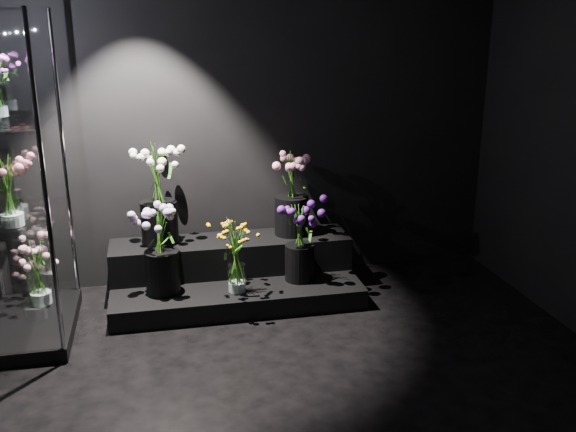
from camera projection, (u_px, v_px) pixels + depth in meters
name	position (u px, v px, depth m)	size (l,w,h in m)	color
floor	(312.00, 407.00, 3.60)	(4.00, 4.00, 0.00)	black
wall_back	(252.00, 109.00, 5.05)	(4.00, 4.00, 0.00)	black
wall_front	(557.00, 372.00, 1.31)	(4.00, 4.00, 0.00)	black
display_riser	(234.00, 273.00, 5.02)	(1.87, 0.83, 0.42)	black
display_case	(12.00, 182.00, 4.13)	(0.59, 0.98, 2.15)	black
bouquet_orange_bells	(236.00, 255.00, 4.64)	(0.29, 0.29, 0.56)	white
bouquet_lilac	(161.00, 245.00, 4.61)	(0.44, 0.44, 0.65)	black
bouquet_purple	(300.00, 237.00, 4.84)	(0.40, 0.40, 0.61)	black
bouquet_cream_roses	(157.00, 188.00, 4.84)	(0.44, 0.44, 0.79)	black
bouquet_pink_roses	(292.00, 189.00, 5.07)	(0.42, 0.42, 0.67)	black
bouquet_case_pink	(8.00, 190.00, 3.96)	(0.27, 0.27, 0.46)	white
bouquet_case_base_pink	(38.00, 271.00, 4.59)	(0.40, 0.40, 0.48)	white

